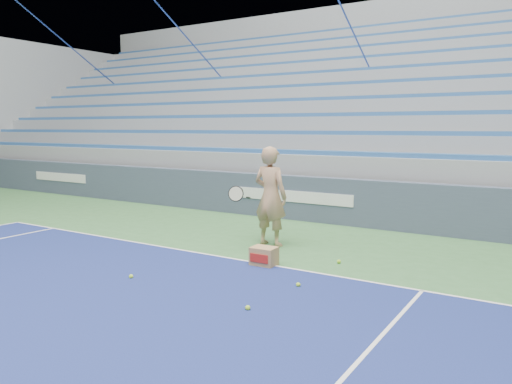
% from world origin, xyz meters
% --- Properties ---
extents(sponsor_barrier, '(30.00, 0.32, 1.10)m').
position_xyz_m(sponsor_barrier, '(0.00, 15.88, 0.55)').
color(sponsor_barrier, '#3C475C').
rests_on(sponsor_barrier, ground).
extents(bleachers, '(31.00, 9.15, 7.30)m').
position_xyz_m(bleachers, '(0.00, 21.60, 2.36)').
color(bleachers, gray).
rests_on(bleachers, ground).
extents(tennis_player, '(0.97, 0.87, 1.94)m').
position_xyz_m(tennis_player, '(0.88, 13.15, 0.97)').
color(tennis_player, tan).
rests_on(tennis_player, ground).
extents(ball_box, '(0.43, 0.34, 0.31)m').
position_xyz_m(ball_box, '(1.52, 11.85, 0.16)').
color(ball_box, '#9F7A4D').
rests_on(ball_box, ground).
extents(tennis_ball_0, '(0.07, 0.07, 0.07)m').
position_xyz_m(tennis_ball_0, '(2.55, 12.62, 0.03)').
color(tennis_ball_0, '#B4EB30').
rests_on(tennis_ball_0, ground).
extents(tennis_ball_1, '(0.07, 0.07, 0.07)m').
position_xyz_m(tennis_ball_1, '(2.42, 9.96, 0.03)').
color(tennis_ball_1, '#B4EB30').
rests_on(tennis_ball_1, ground).
extents(tennis_ball_2, '(0.07, 0.07, 0.07)m').
position_xyz_m(tennis_ball_2, '(0.18, 10.13, 0.03)').
color(tennis_ball_2, '#B4EB30').
rests_on(tennis_ball_2, ground).
extents(tennis_ball_3, '(0.07, 0.07, 0.07)m').
position_xyz_m(tennis_ball_3, '(2.54, 11.13, 0.03)').
color(tennis_ball_3, '#B4EB30').
rests_on(tennis_ball_3, ground).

